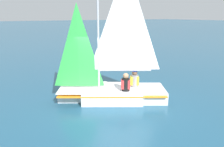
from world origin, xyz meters
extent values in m
plane|color=#235675|center=(0.00, 0.00, 0.00)|extent=(260.00, 260.00, 0.00)
cube|color=silver|center=(0.00, 0.00, 0.23)|extent=(2.60, 2.82, 0.47)
cube|color=silver|center=(0.83, 1.40, 0.23)|extent=(1.28, 1.29, 0.47)
cube|color=silver|center=(-0.83, -1.40, 0.23)|extent=(1.71, 1.55, 0.47)
cube|color=orange|center=(0.00, 0.00, 0.38)|extent=(3.53, 4.37, 0.05)
cube|color=silver|center=(0.58, 0.98, 0.49)|extent=(2.28, 2.39, 0.04)
cylinder|color=#B7B7BC|center=(0.27, 0.45, 2.84)|extent=(0.08, 0.08, 4.75)
cylinder|color=#B7B7BC|center=(-0.26, -0.43, 1.20)|extent=(1.10, 1.79, 0.07)
pyramid|color=white|center=(-0.26, -0.43, 3.17)|extent=(1.03, 1.69, 3.86)
pyramid|color=green|center=(0.66, 1.12, 2.16)|extent=(0.76, 1.23, 3.18)
cube|color=black|center=(-1.10, -1.86, 0.16)|extent=(0.07, 0.08, 0.33)
cube|color=black|center=(-0.54, -0.29, 0.23)|extent=(0.35, 0.36, 0.45)
cylinder|color=black|center=(-0.54, -0.29, 0.71)|extent=(0.41, 0.41, 0.50)
cube|color=red|center=(-0.54, -0.29, 0.73)|extent=(0.40, 0.43, 0.35)
sphere|color=#A87A56|center=(-0.54, -0.29, 1.05)|extent=(0.22, 0.22, 0.22)
cube|color=black|center=(-0.31, -0.88, 0.23)|extent=(0.35, 0.36, 0.45)
cylinder|color=gray|center=(-0.31, -0.88, 0.71)|extent=(0.41, 0.41, 0.50)
cube|color=yellow|center=(-0.31, -0.88, 0.73)|extent=(0.40, 0.43, 0.35)
sphere|color=brown|center=(-0.31, -0.88, 1.05)|extent=(0.22, 0.22, 0.22)
cylinder|color=blue|center=(-0.31, -0.88, 1.14)|extent=(0.29, 0.29, 0.06)
camera|label=1|loc=(-7.11, 4.28, 3.30)|focal=35.00mm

